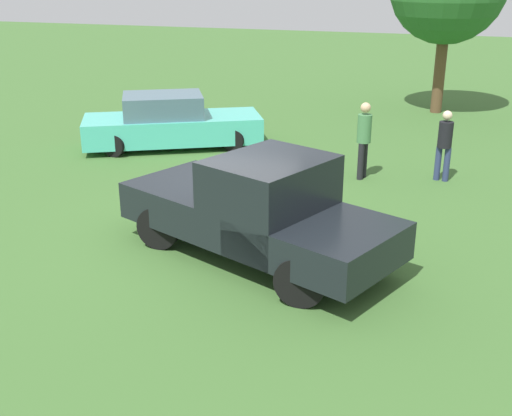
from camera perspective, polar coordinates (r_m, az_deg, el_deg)
name	(u,v)px	position (r m, az deg, el deg)	size (l,w,h in m)	color
ground_plane	(220,236)	(11.62, -3.30, -2.54)	(80.00, 80.00, 0.00)	#3D662D
pickup_truck	(262,208)	(10.33, 0.52, -0.01)	(5.18, 3.57, 1.80)	black
sedan_near	(170,123)	(17.49, -7.71, 7.58)	(4.98, 3.80, 1.45)	black
person_bystander	(445,142)	(15.02, 16.62, 5.72)	(0.36, 0.36, 1.63)	navy
person_visitor	(364,136)	(14.74, 9.69, 6.41)	(0.39, 0.39, 1.78)	black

